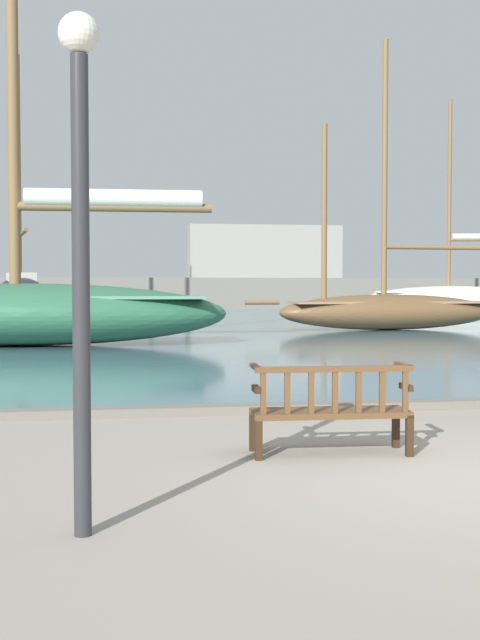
{
  "coord_description": "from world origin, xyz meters",
  "views": [
    {
      "loc": [
        -3.11,
        -6.7,
        1.71
      ],
      "look_at": [
        -0.47,
        10.0,
        1.0
      ],
      "focal_mm": 45.0,
      "sensor_mm": 36.0,
      "label": 1
    }
  ],
  "objects_px": {
    "sailboat_nearest_starboard": "(26,304)",
    "sailboat_far_port": "(20,295)",
    "sailboat_nearest_port": "(453,297)",
    "sailboat_outer_starboard": "(388,308)",
    "lamp_post": "(80,214)",
    "park_bench": "(331,408)"
  },
  "relations": [
    {
      "from": "sailboat_nearest_starboard",
      "to": "sailboat_far_port",
      "type": "relative_size",
      "value": 1.02
    },
    {
      "from": "park_bench",
      "to": "lamp_post",
      "type": "xyz_separation_m",
      "value": [
        -2.39,
        -2.31,
        1.73
      ]
    },
    {
      "from": "lamp_post",
      "to": "sailboat_outer_starboard",
      "type": "bearing_deg",
      "value": 65.89
    },
    {
      "from": "sailboat_nearest_starboard",
      "to": "lamp_post",
      "type": "relative_size",
      "value": 3.84
    },
    {
      "from": "park_bench",
      "to": "sailboat_outer_starboard",
      "type": "distance_m",
      "value": 22.47
    },
    {
      "from": "sailboat_nearest_port",
      "to": "lamp_post",
      "type": "bearing_deg",
      "value": -116.9
    },
    {
      "from": "sailboat_far_port",
      "to": "lamp_post",
      "type": "distance_m",
      "value": 36.5
    },
    {
      "from": "sailboat_nearest_port",
      "to": "sailboat_outer_starboard",
      "type": "bearing_deg",
      "value": -120.23
    },
    {
      "from": "sailboat_far_port",
      "to": "lamp_post",
      "type": "xyz_separation_m",
      "value": [
        4.43,
        -36.21,
        0.89
      ]
    },
    {
      "from": "sailboat_outer_starboard",
      "to": "sailboat_far_port",
      "type": "distance_m",
      "value": 19.69
    },
    {
      "from": "sailboat_nearest_starboard",
      "to": "sailboat_far_port",
      "type": "height_order",
      "value": "sailboat_nearest_starboard"
    },
    {
      "from": "lamp_post",
      "to": "sailboat_far_port",
      "type": "bearing_deg",
      "value": 96.97
    },
    {
      "from": "park_bench",
      "to": "lamp_post",
      "type": "height_order",
      "value": "lamp_post"
    },
    {
      "from": "sailboat_outer_starboard",
      "to": "park_bench",
      "type": "bearing_deg",
      "value": -110.95
    },
    {
      "from": "sailboat_outer_starboard",
      "to": "sailboat_far_port",
      "type": "xyz_separation_m",
      "value": [
        -14.86,
        12.92,
        0.41
      ]
    },
    {
      "from": "sailboat_outer_starboard",
      "to": "lamp_post",
      "type": "bearing_deg",
      "value": -114.11
    },
    {
      "from": "park_bench",
      "to": "sailboat_outer_starboard",
      "type": "relative_size",
      "value": 0.15
    },
    {
      "from": "sailboat_nearest_starboard",
      "to": "sailboat_outer_starboard",
      "type": "bearing_deg",
      "value": 26.05
    },
    {
      "from": "park_bench",
      "to": "lamp_post",
      "type": "relative_size",
      "value": 0.46
    },
    {
      "from": "sailboat_outer_starboard",
      "to": "sailboat_nearest_starboard",
      "type": "distance_m",
      "value": 14.01
    },
    {
      "from": "sailboat_outer_starboard",
      "to": "sailboat_nearest_port",
      "type": "relative_size",
      "value": 0.82
    },
    {
      "from": "sailboat_nearest_starboard",
      "to": "sailboat_far_port",
      "type": "distance_m",
      "value": 19.21
    }
  ]
}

